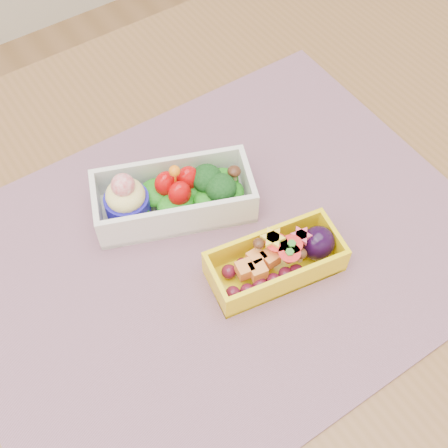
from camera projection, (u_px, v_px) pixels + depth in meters
ground at (218, 421)px, 1.29m from camera, size 3.00×3.00×0.00m
table at (213, 280)px, 0.75m from camera, size 1.20×0.80×0.75m
placemat at (221, 249)px, 0.66m from camera, size 0.58×0.45×0.00m
bento_white at (173, 196)px, 0.67m from camera, size 0.20×0.14×0.08m
bento_yellow at (278, 260)px, 0.62m from camera, size 0.16×0.09×0.05m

